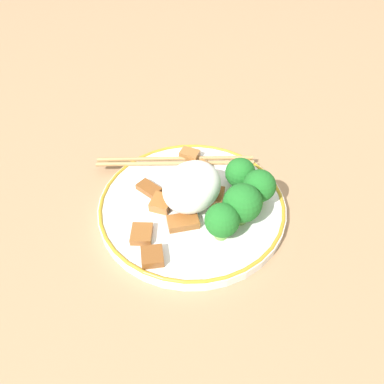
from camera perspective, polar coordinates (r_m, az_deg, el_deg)
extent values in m
plane|color=#9E7A56|center=(0.51, 0.00, -2.69)|extent=(3.00, 3.00, 0.00)
cylinder|color=white|center=(0.51, 0.00, -2.15)|extent=(0.25, 0.25, 0.01)
torus|color=#B28C26|center=(0.50, 0.00, -1.61)|extent=(0.25, 0.25, 0.00)
ellipsoid|color=white|center=(0.48, -0.29, 0.82)|extent=(0.08, 0.07, 0.06)
cylinder|color=#72AD4C|center=(0.46, 4.44, -6.12)|extent=(0.02, 0.02, 0.01)
sphere|color=#1E6B23|center=(0.44, 4.60, -4.31)|extent=(0.04, 0.04, 0.04)
cylinder|color=#72AD4C|center=(0.48, 7.41, -3.78)|extent=(0.02, 0.02, 0.02)
sphere|color=#1E6B23|center=(0.46, 7.70, -1.66)|extent=(0.05, 0.05, 0.05)
cylinder|color=#72AD4C|center=(0.50, 9.88, -1.05)|extent=(0.02, 0.02, 0.02)
sphere|color=#1E6B23|center=(0.48, 10.23, 0.94)|extent=(0.04, 0.04, 0.04)
cylinder|color=#72AD4C|center=(0.52, 7.16, 1.24)|extent=(0.02, 0.02, 0.01)
sphere|color=#1E6B23|center=(0.51, 7.37, 2.92)|extent=(0.04, 0.04, 0.04)
cube|color=brown|center=(0.47, -1.37, -4.59)|extent=(0.04, 0.04, 0.01)
cube|color=#9E6633|center=(0.56, -0.36, 5.70)|extent=(0.03, 0.03, 0.01)
cube|color=brown|center=(0.52, -6.56, 0.51)|extent=(0.02, 0.03, 0.01)
cube|color=brown|center=(0.44, -6.06, -9.75)|extent=(0.04, 0.04, 0.01)
cube|color=#995B28|center=(0.49, -4.70, -1.69)|extent=(0.03, 0.03, 0.01)
cube|color=#9E6633|center=(0.54, 1.12, 3.59)|extent=(0.03, 0.02, 0.01)
cube|color=brown|center=(0.50, 3.26, -0.65)|extent=(0.04, 0.04, 0.01)
cube|color=brown|center=(0.46, -7.69, -6.34)|extent=(0.04, 0.04, 0.01)
cylinder|color=#AD8451|center=(0.56, -2.56, 5.10)|extent=(0.15, 0.19, 0.01)
cylinder|color=#AD8451|center=(0.56, -2.57, 4.40)|extent=(0.15, 0.19, 0.01)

